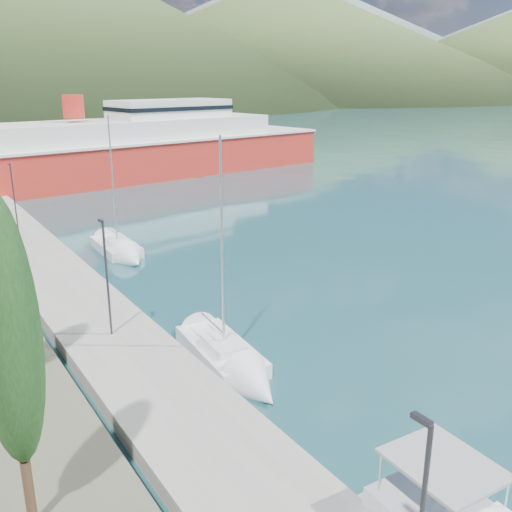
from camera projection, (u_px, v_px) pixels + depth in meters
quay at (53, 276)px, 39.41m from camera, size 5.00×88.00×0.80m
hills_far at (44, 11)px, 568.00m from camera, size 1480.00×900.00×180.00m
hills_near at (77, 19)px, 358.06m from camera, size 1010.00×520.00×115.00m
lamp_posts at (101, 269)px, 29.37m from camera, size 0.15×43.95×6.06m
sailboat_near at (239, 370)px, 26.97m from camera, size 3.22×8.61×12.10m
sailboat_mid at (124, 254)px, 44.75m from camera, size 2.77×8.12×11.84m
ferry at (136, 151)px, 80.77m from camera, size 62.24×21.44×12.12m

